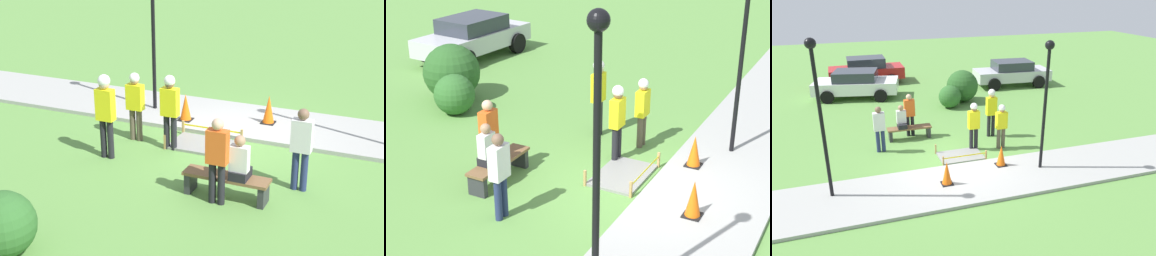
% 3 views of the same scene
% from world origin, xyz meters
% --- Properties ---
extents(ground_plane, '(60.00, 60.00, 0.00)m').
position_xyz_m(ground_plane, '(0.00, 0.00, 0.00)').
color(ground_plane, '#5B8E42').
extents(sidewalk, '(28.00, 2.44, 0.10)m').
position_xyz_m(sidewalk, '(0.00, -1.22, 0.05)').
color(sidewalk, '#9E9E99').
rests_on(sidewalk, ground_plane).
extents(wet_concrete_patch, '(1.56, 1.07, 0.35)m').
position_xyz_m(wet_concrete_patch, '(0.43, 0.67, 0.04)').
color(wet_concrete_patch, gray).
rests_on(wet_concrete_patch, ground_plane).
extents(traffic_cone_near_patch, '(0.34, 0.34, 0.72)m').
position_xyz_m(traffic_cone_near_patch, '(-0.58, -1.18, 0.46)').
color(traffic_cone_near_patch, black).
rests_on(traffic_cone_near_patch, sidewalk).
extents(traffic_cone_far_patch, '(0.34, 0.34, 0.69)m').
position_xyz_m(traffic_cone_far_patch, '(1.44, -0.54, 0.44)').
color(traffic_cone_far_patch, black).
rests_on(traffic_cone_far_patch, sidewalk).
extents(park_bench, '(1.69, 0.44, 0.47)m').
position_xyz_m(park_bench, '(-0.94, 2.87, 0.33)').
color(park_bench, '#2D2D33').
rests_on(park_bench, ground_plane).
extents(person_seated_on_bench, '(0.36, 0.44, 0.89)m').
position_xyz_m(person_seated_on_bench, '(-1.22, 2.92, 0.82)').
color(person_seated_on_bench, black).
rests_on(person_seated_on_bench, park_bench).
extents(worker_supervisor, '(0.40, 0.24, 1.66)m').
position_xyz_m(worker_supervisor, '(2.07, 0.94, 0.98)').
color(worker_supervisor, brown).
rests_on(worker_supervisor, ground_plane).
extents(worker_assistant, '(0.40, 0.25, 1.77)m').
position_xyz_m(worker_assistant, '(1.08, 1.12, 1.05)').
color(worker_assistant, black).
rests_on(worker_assistant, ground_plane).
extents(worker_trainee, '(0.40, 0.28, 1.92)m').
position_xyz_m(worker_trainee, '(2.15, 2.12, 1.17)').
color(worker_trainee, black).
rests_on(worker_trainee, ground_plane).
extents(bystander_in_orange_shirt, '(0.40, 0.22, 1.70)m').
position_xyz_m(bystander_in_orange_shirt, '(-0.86, 3.15, 0.97)').
color(bystander_in_orange_shirt, black).
rests_on(bystander_in_orange_shirt, ground_plane).
extents(bystander_in_gray_shirt, '(0.40, 0.22, 1.70)m').
position_xyz_m(bystander_in_gray_shirt, '(-2.14, 1.97, 0.96)').
color(bystander_in_gray_shirt, navy).
rests_on(bystander_in_gray_shirt, ground_plane).
extents(lamppost_near, '(0.28, 0.28, 4.05)m').
position_xyz_m(lamppost_near, '(2.59, -1.07, 2.74)').
color(lamppost_near, black).
rests_on(lamppost_near, sidewalk).
extents(lamppost_far, '(0.28, 0.28, 4.36)m').
position_xyz_m(lamppost_far, '(-3.82, -0.80, 2.91)').
color(lamppost_far, black).
rests_on(lamppost_far, sidewalk).
extents(parked_car_silver, '(4.45, 2.28, 1.46)m').
position_xyz_m(parked_car_silver, '(6.26, 9.05, 0.77)').
color(parked_car_silver, '#BCBCC1').
rests_on(parked_car_silver, ground_plane).
extents(shrub_rounded_near, '(1.09, 1.09, 1.09)m').
position_xyz_m(shrub_rounded_near, '(1.64, 6.13, 0.55)').
color(shrub_rounded_near, '#2D6028').
rests_on(shrub_rounded_near, ground_plane).
extents(shrub_rounded_mid, '(1.60, 1.60, 1.60)m').
position_xyz_m(shrub_rounded_mid, '(2.53, 6.93, 0.80)').
color(shrub_rounded_mid, '#285623').
rests_on(shrub_rounded_mid, ground_plane).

